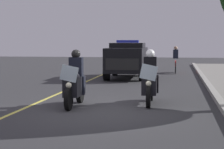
% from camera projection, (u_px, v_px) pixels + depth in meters
% --- Properties ---
extents(ground_plane, '(80.00, 80.00, 0.00)m').
position_uv_depth(ground_plane, '(103.00, 111.00, 11.37)').
color(ground_plane, '#333335').
extents(lane_stripe_center, '(48.00, 0.12, 0.01)m').
position_uv_depth(lane_stripe_center, '(24.00, 108.00, 11.75)').
color(lane_stripe_center, '#E0D14C').
rests_on(lane_stripe_center, ground).
extents(police_motorcycle_lead_left, '(2.14, 0.57, 1.72)m').
position_uv_depth(police_motorcycle_lead_left, '(75.00, 83.00, 12.11)').
color(police_motorcycle_lead_left, black).
rests_on(police_motorcycle_lead_left, ground).
extents(police_motorcycle_lead_right, '(2.14, 0.57, 1.72)m').
position_uv_depth(police_motorcycle_lead_right, '(150.00, 82.00, 12.56)').
color(police_motorcycle_lead_right, black).
rests_on(police_motorcycle_lead_right, ground).
extents(police_suv, '(4.94, 2.16, 2.05)m').
position_uv_depth(police_suv, '(127.00, 58.00, 21.69)').
color(police_suv, black).
rests_on(police_suv, ground).
extents(cyclist_background, '(1.76, 0.32, 1.69)m').
position_uv_depth(cyclist_background, '(176.00, 60.00, 25.08)').
color(cyclist_background, black).
rests_on(cyclist_background, ground).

